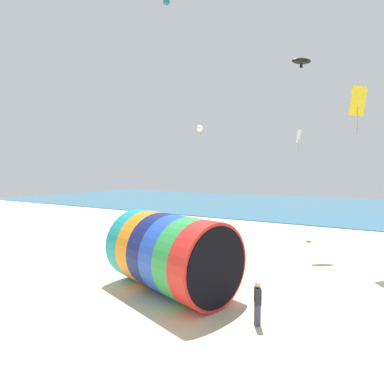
# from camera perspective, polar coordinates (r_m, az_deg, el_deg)

# --- Properties ---
(ground_plane) EXTENTS (120.00, 120.00, 0.00)m
(ground_plane) POSITION_cam_1_polar(r_m,az_deg,el_deg) (14.61, -4.09, -18.61)
(ground_plane) COLOR beige
(sea) EXTENTS (120.00, 40.00, 0.10)m
(sea) POSITION_cam_1_polar(r_m,az_deg,el_deg) (53.62, 21.73, -2.45)
(sea) COLOR teal
(sea) RESTS_ON ground
(giant_inflatable_tube) EXTENTS (6.79, 5.23, 3.59)m
(giant_inflatable_tube) POSITION_cam_1_polar(r_m,az_deg,el_deg) (14.29, -4.03, -11.50)
(giant_inflatable_tube) COLOR teal
(giant_inflatable_tube) RESTS_ON ground
(kite_handler) EXTENTS (0.36, 0.42, 1.62)m
(kite_handler) POSITION_cam_1_polar(r_m,az_deg,el_deg) (11.80, 12.39, -19.97)
(kite_handler) COLOR #383D56
(kite_handler) RESTS_ON ground
(kite_white_diamond) EXTENTS (0.34, 0.80, 1.90)m
(kite_white_diamond) POSITION_cam_1_polar(r_m,az_deg,el_deg) (28.83, 19.66, 9.95)
(kite_white_diamond) COLOR white
(kite_black_parafoil) EXTENTS (1.54, 1.35, 0.78)m
(kite_black_parafoil) POSITION_cam_1_polar(r_m,az_deg,el_deg) (25.53, 20.10, 22.38)
(kite_black_parafoil) COLOR black
(kite_yellow_diamond) EXTENTS (0.94, 1.06, 2.87)m
(kite_yellow_diamond) POSITION_cam_1_polar(r_m,az_deg,el_deg) (21.18, 29.08, 14.82)
(kite_yellow_diamond) COLOR yellow
(kite_white_delta) EXTENTS (0.92, 0.92, 1.20)m
(kite_white_delta) POSITION_cam_1_polar(r_m,az_deg,el_deg) (28.27, 1.67, 12.15)
(kite_white_delta) COLOR white
(bystander_near_water) EXTENTS (0.42, 0.38, 1.53)m
(bystander_near_water) POSITION_cam_1_polar(r_m,az_deg,el_deg) (21.15, 1.39, -9.34)
(bystander_near_water) COLOR #726651
(bystander_near_water) RESTS_ON ground
(bystander_mid_beach) EXTENTS (0.27, 0.39, 1.65)m
(bystander_mid_beach) POSITION_cam_1_polar(r_m,az_deg,el_deg) (20.08, 2.06, -9.85)
(bystander_mid_beach) COLOR #726651
(bystander_mid_beach) RESTS_ON ground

